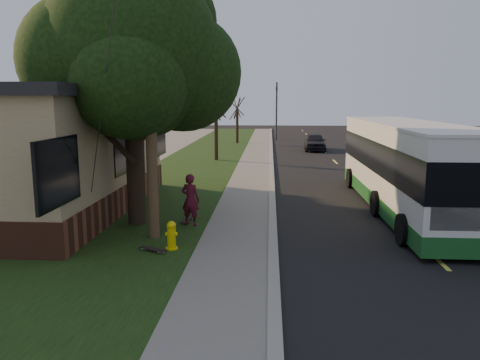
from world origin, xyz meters
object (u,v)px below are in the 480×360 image
at_px(fire_hydrant, 172,235).
at_px(skateboard_spare, 153,249).
at_px(utility_pole, 149,70).
at_px(traffic_signal, 276,107).
at_px(distant_car, 315,142).
at_px(bare_tree_near, 216,127).
at_px(transit_bus, 407,164).
at_px(skateboard_main, 187,219).
at_px(skateboarder, 190,200).
at_px(bare_tree_far, 237,121).
at_px(dumpster, 66,175).
at_px(leafy_tree, 134,55).

relative_size(fire_hydrant, skateboard_spare, 0.96).
relative_size(utility_pole, traffic_signal, 1.65).
xyz_separation_m(utility_pole, distant_car, (6.65, 23.67, -3.97)).
relative_size(bare_tree_near, transit_bus, 0.38).
bearing_deg(skateboard_main, skateboarder, -66.99).
bearing_deg(skateboard_main, bare_tree_far, 90.65).
xyz_separation_m(bare_tree_near, skateboard_main, (0.81, -15.21, -2.03)).
distance_m(transit_bus, skateboarder, 7.68).
relative_size(utility_pole, bare_tree_near, 2.11).
height_order(transit_bus, skateboard_spare, transit_bus).
height_order(skateboard_spare, distant_car, distant_car).
xyz_separation_m(bare_tree_far, transit_bus, (7.65, -24.97, -0.36)).
bearing_deg(skateboarder, skateboard_main, -49.35).
distance_m(utility_pole, transit_bus, 9.41).
height_order(skateboard_main, dumpster, dumpster).
distance_m(bare_tree_far, traffic_signal, 5.44).
relative_size(utility_pole, bare_tree_far, 2.25).
distance_m(traffic_signal, skateboarder, 31.89).
height_order(fire_hydrant, skateboarder, skateboarder).
distance_m(fire_hydrant, utility_pole, 4.37).
distance_m(skateboard_spare, distant_car, 25.69).
bearing_deg(fire_hydrant, bare_tree_far, 90.76).
relative_size(skateboarder, dumpster, 1.03).
bearing_deg(bare_tree_far, transit_bus, -72.97).
distance_m(leafy_tree, bare_tree_near, 15.66).
distance_m(bare_tree_near, transit_bus, 15.32).
xyz_separation_m(leafy_tree, skateboard_spare, (1.12, -2.86, -5.04)).
xyz_separation_m(leafy_tree, bare_tree_far, (1.17, 27.35, -3.16)).
bearing_deg(utility_pole, distant_car, 74.31).
relative_size(transit_bus, dumpster, 7.39).
bearing_deg(utility_pole, skateboarder, 59.09).
bearing_deg(skateboarder, bare_tree_near, -68.71).
relative_size(utility_pole, skateboard_spare, 11.75).
distance_m(bare_tree_far, skateboard_main, 27.27).
xyz_separation_m(fire_hydrant, skateboarder, (0.10, 2.34, 0.43)).
height_order(transit_bus, distant_car, transit_bus).
bearing_deg(distant_car, transit_bus, -83.36).
bearing_deg(utility_pole, transit_bus, 26.92).
height_order(leafy_tree, traffic_signal, leafy_tree).
height_order(fire_hydrant, bare_tree_near, bare_tree_near).
height_order(bare_tree_near, skateboard_main, bare_tree_near).
distance_m(leafy_tree, skateboard_spare, 5.90).
relative_size(leafy_tree, bare_tree_near, 1.81).
bearing_deg(transit_bus, traffic_signal, 98.15).
relative_size(bare_tree_near, bare_tree_far, 1.07).
bearing_deg(distant_car, traffic_signal, 109.77).
height_order(bare_tree_near, skateboarder, bare_tree_near).
xyz_separation_m(skateboard_main, distant_car, (6.03, 21.87, 0.54)).
bearing_deg(bare_tree_far, skateboard_spare, -90.09).
distance_m(transit_bus, skateboard_spare, 9.43).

